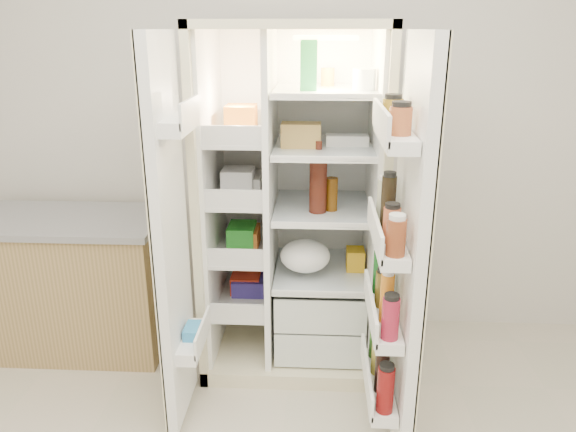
{
  "coord_description": "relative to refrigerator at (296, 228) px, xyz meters",
  "views": [
    {
      "loc": [
        0.13,
        -1.1,
        1.77
      ],
      "look_at": [
        0.0,
        1.25,
        0.95
      ],
      "focal_mm": 34.0,
      "sensor_mm": 36.0,
      "label": 1
    }
  ],
  "objects": [
    {
      "name": "fridge_door",
      "position": [
        0.47,
        -0.69,
        0.13
      ],
      "size": [
        0.17,
        0.58,
        1.72
      ],
      "color": "white",
      "rests_on": "floor"
    },
    {
      "name": "wall_back",
      "position": [
        -0.03,
        0.35,
        0.61
      ],
      "size": [
        4.0,
        0.02,
        2.7
      ],
      "primitive_type": "cube",
      "color": "silver",
      "rests_on": "floor"
    },
    {
      "name": "freezer_door",
      "position": [
        -0.51,
        -0.6,
        0.15
      ],
      "size": [
        0.15,
        0.4,
        1.72
      ],
      "color": "white",
      "rests_on": "floor"
    },
    {
      "name": "kitchen_counter",
      "position": [
        -1.27,
        -0.02,
        -0.35
      ],
      "size": [
        1.08,
        0.58,
        0.79
      ],
      "color": "#A88754",
      "rests_on": "floor"
    },
    {
      "name": "refrigerator",
      "position": [
        0.0,
        0.0,
        0.0
      ],
      "size": [
        0.92,
        0.7,
        1.8
      ],
      "color": "beige",
      "rests_on": "floor"
    }
  ]
}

